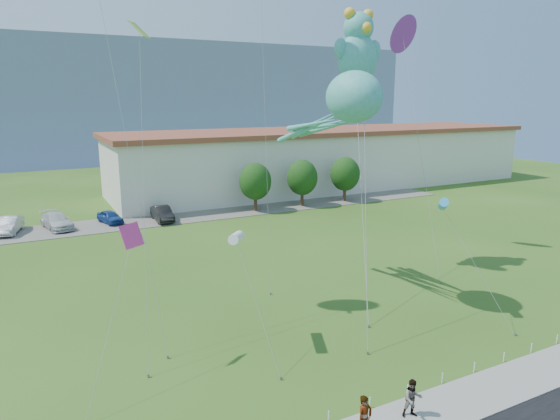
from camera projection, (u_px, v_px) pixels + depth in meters
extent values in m
plane|color=#2D5016|center=(370.00, 386.00, 22.03)|extent=(160.00, 160.00, 0.00)
cube|color=gray|center=(413.00, 420.00, 19.64)|extent=(80.00, 2.50, 0.10)
cube|color=#59544C|center=(165.00, 219.00, 52.36)|extent=(70.00, 6.00, 0.06)
cube|color=slate|center=(74.00, 98.00, 123.30)|extent=(160.00, 50.00, 25.00)
cube|color=beige|center=(328.00, 160.00, 70.98)|extent=(60.00, 14.00, 7.60)
cube|color=brown|center=(329.00, 131.00, 70.07)|extent=(61.00, 15.00, 0.60)
cylinder|color=white|center=(329.00, 417.00, 19.51)|extent=(0.05, 0.05, 0.50)
cylinder|color=white|center=(370.00, 403.00, 20.40)|extent=(0.05, 0.05, 0.50)
cylinder|color=white|center=(408.00, 390.00, 21.30)|extent=(0.05, 0.05, 0.50)
cylinder|color=white|center=(442.00, 378.00, 22.19)|extent=(0.05, 0.05, 0.50)
cylinder|color=white|center=(474.00, 367.00, 23.09)|extent=(0.05, 0.05, 0.50)
cylinder|color=white|center=(504.00, 357.00, 23.98)|extent=(0.05, 0.05, 0.50)
cylinder|color=white|center=(531.00, 348.00, 24.88)|extent=(0.05, 0.05, 0.50)
cylinder|color=white|center=(557.00, 339.00, 25.78)|extent=(0.05, 0.05, 0.50)
cylinder|color=#3F2B19|center=(256.00, 202.00, 55.74)|extent=(0.36, 0.36, 2.20)
ellipsoid|color=#14380F|center=(255.00, 181.00, 55.23)|extent=(3.60, 3.60, 4.14)
cylinder|color=#3F2B19|center=(302.00, 197.00, 58.42)|extent=(0.36, 0.36, 2.20)
ellipsoid|color=#14380F|center=(302.00, 177.00, 57.92)|extent=(3.60, 3.60, 4.14)
cylinder|color=#3F2B19|center=(345.00, 193.00, 61.11)|extent=(0.36, 0.36, 2.20)
ellipsoid|color=#14380F|center=(345.00, 174.00, 60.61)|extent=(3.60, 3.60, 4.14)
imported|color=gray|center=(365.00, 419.00, 18.20)|extent=(0.72, 0.54, 1.79)
imported|color=gray|center=(413.00, 398.00, 19.60)|extent=(0.93, 0.83, 1.58)
imported|color=#AFAEB5|center=(9.00, 225.00, 46.60)|extent=(2.66, 4.85, 1.51)
imported|color=silver|center=(57.00, 221.00, 48.26)|extent=(3.12, 5.45, 1.49)
imported|color=navy|center=(110.00, 217.00, 50.36)|extent=(2.47, 3.97, 1.26)
imported|color=black|center=(162.00, 214.00, 51.27)|extent=(1.65, 4.57, 1.50)
ellipsoid|color=teal|center=(354.00, 97.00, 27.79)|extent=(2.88, 3.75, 2.88)
sphere|color=white|center=(359.00, 91.00, 26.51)|extent=(0.45, 0.45, 0.45)
sphere|color=white|center=(374.00, 91.00, 26.97)|extent=(0.45, 0.45, 0.45)
cylinder|color=slate|center=(368.00, 353.00, 24.72)|extent=(0.10, 0.10, 0.16)
cylinder|color=gray|center=(366.00, 226.00, 25.90)|extent=(2.56, 4.41, 11.54)
ellipsoid|color=teal|center=(357.00, 59.00, 34.65)|extent=(2.85, 2.42, 3.56)
sphere|color=teal|center=(358.00, 28.00, 34.20)|extent=(2.08, 2.08, 2.08)
sphere|color=yellow|center=(350.00, 13.00, 33.66)|extent=(0.77, 0.77, 0.77)
sphere|color=yellow|center=(368.00, 15.00, 34.35)|extent=(0.77, 0.77, 0.77)
sphere|color=yellow|center=(366.00, 28.00, 33.46)|extent=(0.77, 0.77, 0.77)
ellipsoid|color=teal|center=(341.00, 48.00, 33.87)|extent=(0.99, 0.70, 1.38)
ellipsoid|color=teal|center=(374.00, 50.00, 35.15)|extent=(0.99, 0.70, 1.38)
ellipsoid|color=teal|center=(349.00, 83.00, 34.72)|extent=(0.88, 0.77, 1.42)
ellipsoid|color=teal|center=(364.00, 84.00, 35.31)|extent=(0.88, 0.77, 1.42)
sphere|color=yellow|center=(350.00, 95.00, 34.70)|extent=(0.77, 0.77, 0.77)
sphere|color=yellow|center=(366.00, 95.00, 35.29)|extent=(0.77, 0.77, 0.77)
cylinder|color=slate|center=(369.00, 326.00, 27.61)|extent=(0.10, 0.10, 0.16)
cylinder|color=gray|center=(362.00, 198.00, 31.41)|extent=(5.31, 9.23, 12.29)
cylinder|color=slate|center=(271.00, 294.00, 32.22)|extent=(0.10, 0.10, 0.16)
cylinder|color=gray|center=(265.00, 110.00, 31.81)|extent=(1.40, 4.27, 23.05)
cube|color=#E63384|center=(132.00, 235.00, 22.47)|extent=(1.29, 1.29, 0.86)
cylinder|color=gray|center=(110.00, 325.00, 20.86)|extent=(3.00, 3.85, 6.03)
cylinder|color=#35A9EF|center=(443.00, 204.00, 28.07)|extent=(0.50, 2.25, 0.87)
cylinder|color=slate|center=(515.00, 334.00, 26.66)|extent=(0.10, 0.10, 0.16)
cylinder|color=gray|center=(478.00, 269.00, 27.38)|extent=(1.72, 4.18, 6.24)
cube|color=#B0E435|center=(139.00, 30.00, 25.61)|extent=(1.29, 1.29, 0.86)
cylinder|color=slate|center=(148.00, 376.00, 22.68)|extent=(0.10, 0.10, 0.16)
cylinder|color=gray|center=(144.00, 193.00, 24.16)|extent=(1.93, 6.43, 15.51)
cylinder|color=white|center=(236.00, 238.00, 24.31)|extent=(0.50, 2.25, 0.87)
cylinder|color=slate|center=(281.00, 378.00, 22.49)|extent=(0.10, 0.10, 0.16)
cylinder|color=gray|center=(258.00, 306.00, 23.41)|extent=(0.51, 3.81, 5.44)
cylinder|color=slate|center=(168.00, 357.00, 24.33)|extent=(0.10, 0.10, 0.16)
cylinder|color=gray|center=(130.00, 158.00, 24.86)|extent=(1.14, 6.61, 18.70)
cone|color=purple|center=(403.00, 34.00, 38.48)|extent=(1.80, 1.33, 1.33)
cylinder|color=slate|center=(441.00, 283.00, 34.07)|extent=(0.10, 0.10, 0.16)
cylinder|color=gray|center=(421.00, 152.00, 36.29)|extent=(2.56, 8.17, 16.89)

